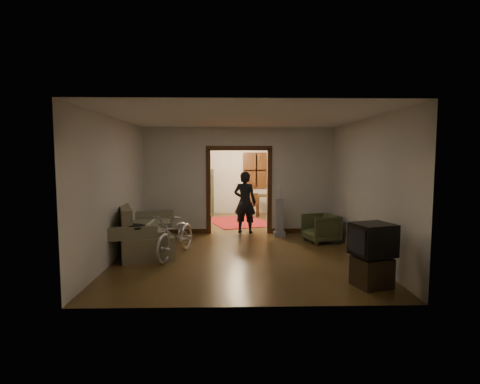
{
  "coord_description": "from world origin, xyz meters",
  "views": [
    {
      "loc": [
        -0.22,
        -9.17,
        2.04
      ],
      "look_at": [
        0.0,
        -0.3,
        1.2
      ],
      "focal_mm": 28.0,
      "sensor_mm": 36.0,
      "label": 1
    }
  ],
  "objects_px": {
    "person": "(245,202)",
    "desk": "(271,205)",
    "armchair": "(321,228)",
    "sofa": "(143,227)",
    "bicycle": "(176,234)",
    "locker": "(200,193)"
  },
  "relations": [
    {
      "from": "desk",
      "to": "armchair",
      "type": "bearing_deg",
      "value": -69.98
    },
    {
      "from": "sofa",
      "to": "desk",
      "type": "relative_size",
      "value": 2.32
    },
    {
      "from": "bicycle",
      "to": "person",
      "type": "bearing_deg",
      "value": 72.39
    },
    {
      "from": "person",
      "to": "bicycle",
      "type": "bearing_deg",
      "value": 74.12
    },
    {
      "from": "armchair",
      "to": "locker",
      "type": "height_order",
      "value": "locker"
    },
    {
      "from": "locker",
      "to": "desk",
      "type": "bearing_deg",
      "value": 17.8
    },
    {
      "from": "person",
      "to": "locker",
      "type": "distance_m",
      "value": 3.25
    },
    {
      "from": "armchair",
      "to": "desk",
      "type": "xyz_separation_m",
      "value": [
        -0.78,
        4.06,
        0.02
      ]
    },
    {
      "from": "bicycle",
      "to": "armchair",
      "type": "distance_m",
      "value": 3.5
    },
    {
      "from": "bicycle",
      "to": "locker",
      "type": "xyz_separation_m",
      "value": [
        0.07,
        5.26,
        0.36
      ]
    },
    {
      "from": "sofa",
      "to": "desk",
      "type": "distance_m",
      "value": 5.79
    },
    {
      "from": "sofa",
      "to": "armchair",
      "type": "height_order",
      "value": "sofa"
    },
    {
      "from": "locker",
      "to": "desk",
      "type": "distance_m",
      "value": 2.47
    },
    {
      "from": "armchair",
      "to": "desk",
      "type": "bearing_deg",
      "value": 174.92
    },
    {
      "from": "desk",
      "to": "bicycle",
      "type": "bearing_deg",
      "value": -106.15
    },
    {
      "from": "sofa",
      "to": "locker",
      "type": "height_order",
      "value": "locker"
    },
    {
      "from": "sofa",
      "to": "bicycle",
      "type": "height_order",
      "value": "sofa"
    },
    {
      "from": "bicycle",
      "to": "armchair",
      "type": "relative_size",
      "value": 2.35
    },
    {
      "from": "armchair",
      "to": "sofa",
      "type": "bearing_deg",
      "value": -96.25
    },
    {
      "from": "sofa",
      "to": "bicycle",
      "type": "xyz_separation_m",
      "value": [
        0.8,
        -0.52,
        -0.06
      ]
    },
    {
      "from": "sofa",
      "to": "armchair",
      "type": "xyz_separation_m",
      "value": [
        4.08,
        0.69,
        -0.18
      ]
    },
    {
      "from": "person",
      "to": "desk",
      "type": "bearing_deg",
      "value": -92.18
    }
  ]
}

